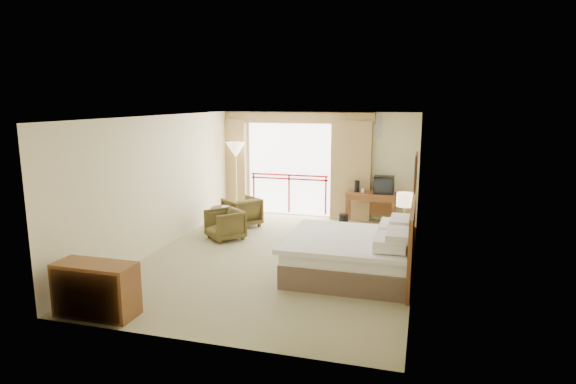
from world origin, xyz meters
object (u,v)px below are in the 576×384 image
(bed, at_px, (353,254))
(nightstand, at_px, (403,239))
(armchair_far, at_px, (242,226))
(floor_lamp, at_px, (236,153))
(wastebasket, at_px, (343,220))
(dresser, at_px, (96,289))
(table_lamp, at_px, (405,200))
(desk, at_px, (371,199))
(tv, at_px, (384,185))
(armchair_near, at_px, (225,239))
(side_table, at_px, (222,215))

(bed, height_order, nightstand, bed)
(armchair_far, relative_size, floor_lamp, 0.40)
(nightstand, distance_m, floor_lamp, 5.08)
(wastebasket, xyz_separation_m, dresser, (-2.55, -5.81, 0.24))
(table_lamp, xyz_separation_m, desk, (-0.87, 2.25, -0.48))
(desk, height_order, tv, tv)
(desk, relative_size, armchair_far, 1.56)
(wastebasket, xyz_separation_m, armchair_near, (-2.30, -1.82, -0.14))
(side_table, relative_size, floor_lamp, 0.28)
(table_lamp, height_order, tv, table_lamp)
(nightstand, bearing_deg, bed, -124.17)
(desk, height_order, floor_lamp, floor_lamp)
(wastebasket, bearing_deg, table_lamp, -50.93)
(wastebasket, relative_size, dresser, 0.25)
(tv, xyz_separation_m, floor_lamp, (-3.80, -0.02, 0.66))
(desk, xyz_separation_m, side_table, (-3.27, -1.57, -0.23))
(wastebasket, bearing_deg, bed, -77.72)
(table_lamp, relative_size, tv, 1.21)
(tv, height_order, dresser, tv)
(floor_lamp, bearing_deg, armchair_near, -74.64)
(tv, distance_m, armchair_far, 3.56)
(desk, relative_size, floor_lamp, 0.62)
(wastebasket, bearing_deg, nightstand, -51.68)
(armchair_far, xyz_separation_m, floor_lamp, (-0.55, 1.03, 1.65))
(tv, height_order, armchair_far, tv)
(floor_lamp, bearing_deg, armchair_far, -61.88)
(wastebasket, height_order, side_table, side_table)
(side_table, bearing_deg, nightstand, -9.91)
(armchair_near, height_order, floor_lamp, floor_lamp)
(armchair_near, bearing_deg, wastebasket, 79.37)
(nightstand, relative_size, wastebasket, 2.28)
(tv, bearing_deg, table_lamp, -90.10)
(tv, bearing_deg, floor_lamp, 165.41)
(desk, relative_size, wastebasket, 4.18)
(armchair_far, distance_m, floor_lamp, 2.02)
(bed, xyz_separation_m, table_lamp, (0.78, 1.40, 0.71))
(bed, bearing_deg, armchair_far, 140.10)
(armchair_far, bearing_deg, desk, 147.57)
(table_lamp, bearing_deg, floor_lamp, 153.60)
(floor_lamp, bearing_deg, dresser, -86.77)
(desk, bearing_deg, dresser, -113.55)
(nightstand, relative_size, floor_lamp, 0.34)
(nightstand, distance_m, armchair_far, 4.02)
(armchair_far, height_order, armchair_near, armchair_far)
(wastebasket, bearing_deg, tv, 21.67)
(desk, relative_size, side_table, 2.20)
(nightstand, distance_m, armchair_near, 3.80)
(side_table, bearing_deg, wastebasket, 23.42)
(table_lamp, height_order, side_table, table_lamp)
(nightstand, relative_size, tv, 1.40)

